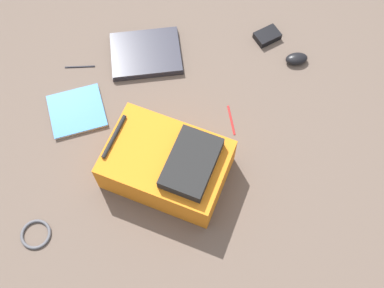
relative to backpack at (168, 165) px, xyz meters
name	(u,v)px	position (x,y,z in m)	size (l,w,h in m)	color
ground_plane	(182,138)	(0.16, -0.04, -0.09)	(3.91, 3.91, 0.00)	brown
backpack	(168,165)	(0.00, 0.00, 0.00)	(0.44, 0.54, 0.22)	orange
laptop	(146,53)	(0.57, 0.15, -0.08)	(0.30, 0.35, 0.03)	#24242C
book_blue	(77,111)	(0.26, 0.42, -0.09)	(0.28, 0.29, 0.02)	silver
computer_mouse	(297,59)	(0.58, -0.53, -0.07)	(0.06, 0.10, 0.04)	black
cable_coil	(36,234)	(-0.28, 0.49, -0.09)	(0.12, 0.12, 0.01)	#4C4C51
power_brick	(267,36)	(0.70, -0.40, -0.08)	(0.08, 0.11, 0.03)	black
pen_black	(231,120)	(0.26, -0.25, -0.09)	(0.01, 0.01, 0.14)	red
pen_blue	(80,66)	(0.49, 0.44, -0.09)	(0.01, 0.01, 0.13)	black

